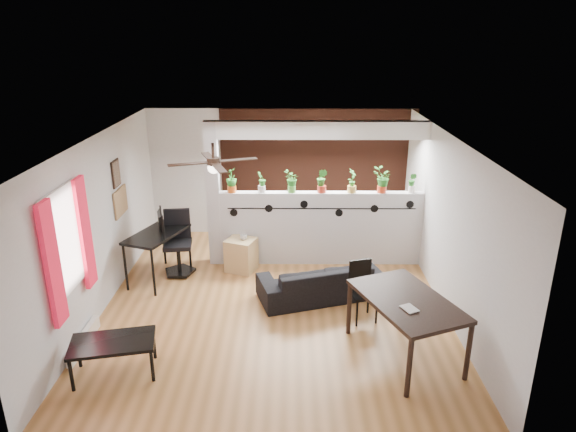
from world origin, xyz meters
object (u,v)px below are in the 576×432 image
at_px(sofa, 321,281).
at_px(dining_table, 407,305).
at_px(potted_plant_0, 231,180).
at_px(potted_plant_5, 382,179).
at_px(potted_plant_2, 292,181).
at_px(potted_plant_4, 352,180).
at_px(cup, 244,237).
at_px(folding_chair, 361,285).
at_px(potted_plant_1, 262,181).
at_px(potted_plant_6, 412,182).
at_px(ceiling_fan, 214,164).
at_px(office_chair, 178,247).
at_px(computer_desk, 157,237).
at_px(potted_plant_3, 322,180).
at_px(cube_shelf, 241,255).
at_px(coffee_table, 113,345).

height_order(sofa, dining_table, dining_table).
bearing_deg(potted_plant_0, potted_plant_5, 0.00).
distance_m(potted_plant_2, potted_plant_4, 1.05).
relative_size(potted_plant_5, cup, 3.69).
bearing_deg(sofa, potted_plant_4, -131.76).
bearing_deg(folding_chair, potted_plant_1, 128.94).
xyz_separation_m(potted_plant_5, potted_plant_6, (0.53, 0.00, -0.05)).
relative_size(ceiling_fan, potted_plant_1, 3.19).
bearing_deg(dining_table, office_chair, 144.62).
relative_size(office_chair, folding_chair, 1.24).
bearing_deg(potted_plant_2, computer_desk, -163.12).
xyz_separation_m(sofa, folding_chair, (0.56, -0.61, 0.26)).
bearing_deg(potted_plant_0, potted_plant_6, 0.00).
distance_m(potted_plant_3, potted_plant_4, 0.53).
bearing_deg(cup, potted_plant_1, 47.28).
bearing_deg(sofa, potted_plant_3, -110.21).
distance_m(potted_plant_6, sofa, 2.45).
bearing_deg(computer_desk, potted_plant_2, 16.88).
relative_size(sofa, office_chair, 1.67).
relative_size(ceiling_fan, cube_shelf, 2.03).
height_order(ceiling_fan, sofa, ceiling_fan).
bearing_deg(potted_plant_4, potted_plant_5, 0.00).
distance_m(sofa, cube_shelf, 1.66).
height_order(potted_plant_2, potted_plant_3, potted_plant_3).
xyz_separation_m(potted_plant_3, coffee_table, (-2.71, -3.29, -1.16)).
bearing_deg(potted_plant_0, coffee_table, -109.01).
relative_size(cup, coffee_table, 0.11).
distance_m(ceiling_fan, folding_chair, 2.75).
bearing_deg(coffee_table, potted_plant_0, 70.99).
bearing_deg(potted_plant_5, office_chair, -173.13).
distance_m(potted_plant_3, dining_table, 3.13).
bearing_deg(dining_table, potted_plant_5, 87.65).
xyz_separation_m(ceiling_fan, dining_table, (2.54, -1.07, -1.57)).
bearing_deg(potted_plant_6, folding_chair, -119.53).
bearing_deg(folding_chair, potted_plant_6, 60.47).
bearing_deg(computer_desk, sofa, -12.85).
distance_m(potted_plant_4, potted_plant_5, 0.53).
height_order(potted_plant_0, dining_table, potted_plant_0).
distance_m(sofa, dining_table, 1.92).
bearing_deg(coffee_table, potted_plant_1, 63.22).
relative_size(computer_desk, office_chair, 1.18).
relative_size(dining_table, coffee_table, 1.60).
height_order(potted_plant_6, sofa, potted_plant_6).
relative_size(cup, folding_chair, 0.14).
bearing_deg(office_chair, computer_desk, -137.69).
distance_m(potted_plant_3, potted_plant_6, 1.58).
height_order(cup, dining_table, dining_table).
relative_size(sofa, coffee_table, 1.69).
height_order(potted_plant_2, sofa, potted_plant_2).
bearing_deg(potted_plant_5, potted_plant_1, -180.00).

